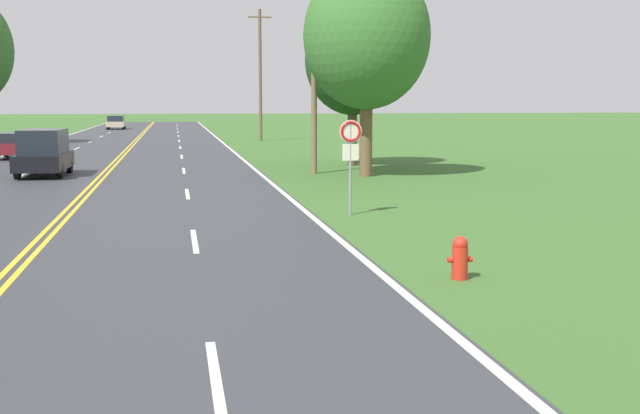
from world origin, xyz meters
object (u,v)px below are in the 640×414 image
(car_black_van_approaching, at_px, (44,152))
(car_maroon_sedan_mid_near, at_px, (17,145))
(tree_left_verge, at_px, (367,36))
(fire_hydrant, at_px, (460,257))
(traffic_sign, at_px, (351,144))
(tree_right_cluster, at_px, (353,60))
(car_champagne_hatchback_mid_far, at_px, (116,122))

(car_black_van_approaching, xyz_separation_m, car_maroon_sedan_mid_near, (-3.03, 10.90, -0.26))
(tree_left_verge, height_order, car_maroon_sedan_mid_near, tree_left_verge)
(fire_hydrant, distance_m, car_black_van_approaching, 23.43)
(fire_hydrant, height_order, traffic_sign, traffic_sign)
(fire_hydrant, relative_size, car_maroon_sedan_mid_near, 0.18)
(fire_hydrant, relative_size, traffic_sign, 0.29)
(fire_hydrant, height_order, tree_right_cluster, tree_right_cluster)
(car_black_van_approaching, xyz_separation_m, car_champagne_hatchback_mid_far, (-0.97, 56.22, -0.18))
(tree_right_cluster, relative_size, car_champagne_hatchback_mid_far, 1.75)
(car_maroon_sedan_mid_near, bearing_deg, car_champagne_hatchback_mid_far, -4.14)
(car_champagne_hatchback_mid_far, bearing_deg, tree_left_verge, -166.82)
(traffic_sign, distance_m, car_maroon_sedan_mid_near, 27.37)
(fire_hydrant, distance_m, car_champagne_hatchback_mid_far, 78.19)
(tree_right_cluster, relative_size, car_black_van_approaching, 1.73)
(tree_right_cluster, bearing_deg, car_champagne_hatchback_mid_far, 105.22)
(tree_left_verge, bearing_deg, fire_hydrant, -98.73)
(fire_hydrant, height_order, car_champagne_hatchback_mid_far, car_champagne_hatchback_mid_far)
(tree_right_cluster, xyz_separation_m, car_black_van_approaching, (-13.50, -3.09, -3.94))
(car_black_van_approaching, relative_size, car_champagne_hatchback_mid_far, 1.01)
(tree_left_verge, height_order, tree_right_cluster, tree_left_verge)
(traffic_sign, distance_m, tree_left_verge, 11.80)
(car_maroon_sedan_mid_near, bearing_deg, tree_left_verge, -131.62)
(tree_left_verge, distance_m, tree_right_cluster, 5.62)
(tree_right_cluster, height_order, car_champagne_hatchback_mid_far, tree_right_cluster)
(traffic_sign, bearing_deg, car_black_van_approaching, 126.47)
(car_black_van_approaching, bearing_deg, fire_hydrant, -154.08)
(car_maroon_sedan_mid_near, bearing_deg, car_black_van_approaching, -165.97)
(traffic_sign, xyz_separation_m, car_maroon_sedan_mid_near, (-12.83, 24.15, -1.19))
(tree_left_verge, bearing_deg, tree_right_cluster, 83.10)
(tree_left_verge, distance_m, car_black_van_approaching, 13.84)
(traffic_sign, xyz_separation_m, car_black_van_approaching, (-9.80, 13.25, -0.93))
(tree_right_cluster, distance_m, car_maroon_sedan_mid_near, 18.76)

